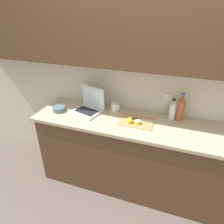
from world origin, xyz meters
TOP-DOWN VIEW (x-y plane):
  - ground_plane at (0.00, 0.00)m, footprint 12.00×12.00m
  - wall_back at (-0.00, 0.22)m, footprint 5.20×0.38m
  - counter_unit at (0.02, 0.00)m, footprint 2.41×0.59m
  - laptop at (-0.67, 0.07)m, footprint 0.37×0.33m
  - cutting_board at (-0.11, 0.01)m, footprint 0.36×0.26m
  - knife at (-0.10, 0.03)m, footprint 0.29×0.07m
  - lemon_half_cut at (-0.09, -0.04)m, footprint 0.06×0.06m
  - lemon_whole_beside at (-0.16, -0.04)m, footprint 0.06×0.06m
  - bottle_green_soda at (0.31, 0.20)m, footprint 0.07×0.07m
  - bottle_oil_tall at (0.23, 0.20)m, footprint 0.07×0.07m
  - measuring_cup at (-0.39, 0.15)m, footprint 0.10×0.08m
  - bowl_white at (-1.00, -0.05)m, footprint 0.14×0.14m

SIDE VIEW (x-z plane):
  - ground_plane at x=0.00m, z-range 0.00..0.00m
  - counter_unit at x=0.02m, z-range 0.01..0.90m
  - cutting_board at x=-0.11m, z-range 0.89..0.89m
  - knife at x=-0.10m, z-range 0.89..0.91m
  - lemon_half_cut at x=-0.09m, z-range 0.89..0.93m
  - bowl_white at x=-1.00m, z-range 0.89..0.94m
  - lemon_whole_beside at x=-0.16m, z-range 0.89..0.95m
  - measuring_cup at x=-0.39m, z-range 0.89..0.99m
  - laptop at x=-0.67m, z-range 0.81..1.09m
  - bottle_oil_tall at x=0.23m, z-range 0.88..1.11m
  - bottle_green_soda at x=0.31m, z-range 0.87..1.18m
  - wall_back at x=0.00m, z-range 0.26..2.86m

